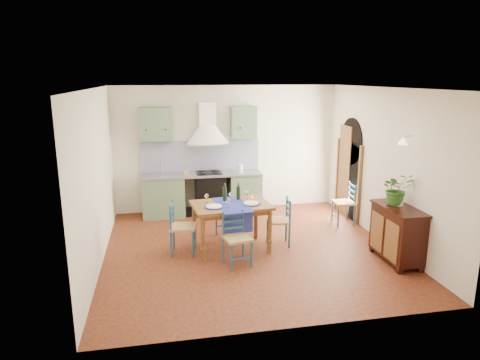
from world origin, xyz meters
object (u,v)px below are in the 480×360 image
dining_table (231,209)px  sideboard (397,232)px  potted_plant (397,189)px  chair_near (236,238)px

dining_table → sideboard: size_ratio=1.33×
dining_table → potted_plant: potted_plant is taller
dining_table → potted_plant: size_ratio=2.60×
sideboard → potted_plant: 0.71m
chair_near → sideboard: sideboard is taller
chair_near → dining_table: bearing=87.8°
sideboard → potted_plant: (0.01, 0.14, 0.70)m
chair_near → potted_plant: bearing=-5.2°
potted_plant → dining_table: bearing=161.7°
dining_table → chair_near: dining_table is taller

